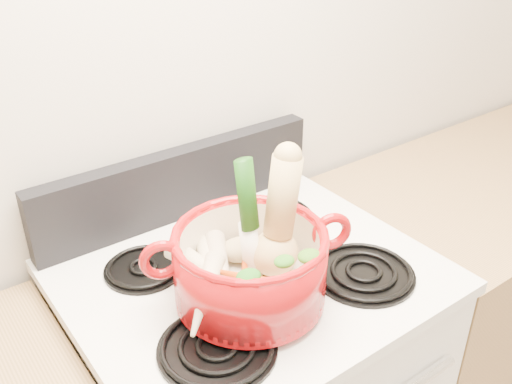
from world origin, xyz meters
TOP-DOWN VIEW (x-y plane):
  - wall_back at (0.00, 1.75)m, footprint 3.50×0.02m
  - cooktop at (0.00, 1.40)m, footprint 0.78×0.67m
  - control_backsplash at (0.00, 1.70)m, footprint 0.76×0.05m
  - counter_right at (1.07, 1.40)m, footprint 1.36×0.65m
  - burner_front_left at (-0.19, 1.24)m, footprint 0.22×0.22m
  - burner_front_right at (0.19, 1.24)m, footprint 0.22×0.22m
  - burner_back_left at (-0.19, 1.54)m, footprint 0.17×0.17m
  - burner_back_right at (0.19, 1.54)m, footprint 0.17×0.17m
  - dutch_oven at (-0.06, 1.31)m, footprint 0.39×0.39m
  - pot_handle_left at (-0.22, 1.37)m, footprint 0.09×0.05m
  - pot_handle_right at (0.10, 1.26)m, footprint 0.09×0.05m
  - squash at (0.00, 1.32)m, footprint 0.14×0.12m
  - leek at (-0.04, 1.34)m, footprint 0.05×0.08m
  - ginger at (-0.03, 1.39)m, footprint 0.11×0.10m
  - parsnip_0 at (-0.12, 1.37)m, footprint 0.14×0.24m
  - parsnip_1 at (-0.11, 1.34)m, footprint 0.14×0.23m
  - parsnip_2 at (-0.12, 1.36)m, footprint 0.11×0.22m
  - parsnip_3 at (-0.17, 1.30)m, footprint 0.17×0.17m
  - carrot_0 at (-0.08, 1.28)m, footprint 0.07×0.16m
  - carrot_1 at (-0.10, 1.28)m, footprint 0.12×0.16m
  - carrot_2 at (-0.07, 1.26)m, footprint 0.14×0.18m

SIDE VIEW (x-z plane):
  - counter_right at x=1.07m, z-range 0.00..0.90m
  - cooktop at x=0.00m, z-range 0.92..0.95m
  - burner_front_left at x=-0.19m, z-range 0.95..0.97m
  - burner_front_right at x=0.19m, z-range 0.95..0.97m
  - burner_back_left at x=-0.19m, z-range 0.95..0.97m
  - burner_back_right at x=0.19m, z-range 0.95..0.97m
  - carrot_0 at x=-0.08m, z-range 0.99..1.04m
  - ginger at x=-0.03m, z-range 1.00..1.05m
  - carrot_1 at x=-0.10m, z-range 1.00..1.05m
  - parsnip_0 at x=-0.12m, z-range 0.99..1.06m
  - parsnip_1 at x=-0.11m, z-range 1.00..1.06m
  - parsnip_2 at x=-0.12m, z-range 1.00..1.07m
  - carrot_2 at x=-0.07m, z-range 1.01..1.06m
  - parsnip_3 at x=-0.17m, z-range 1.01..1.07m
  - control_backsplash at x=0.00m, z-range 0.95..1.13m
  - dutch_oven at x=-0.06m, z-range 0.97..1.12m
  - pot_handle_left at x=-0.22m, z-range 1.05..1.14m
  - pot_handle_right at x=0.10m, z-range 1.05..1.14m
  - squash at x=0.00m, z-range 0.99..1.26m
  - leek at x=-0.04m, z-range 1.00..1.26m
  - wall_back at x=0.00m, z-range 0.00..2.60m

